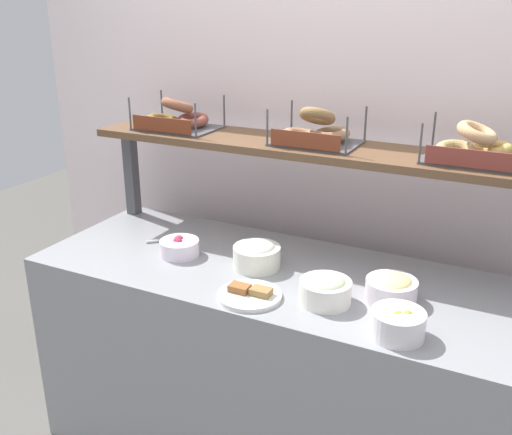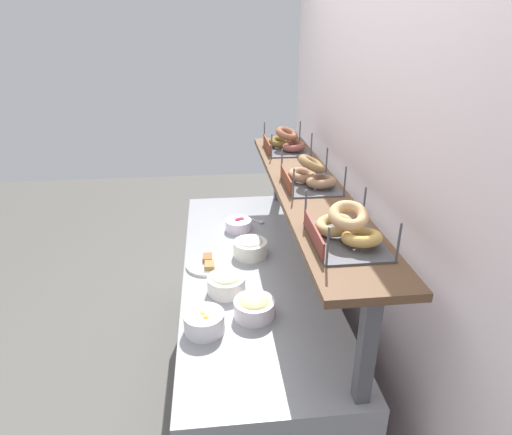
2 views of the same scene
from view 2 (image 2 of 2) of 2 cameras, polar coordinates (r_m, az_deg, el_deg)
The scene contains 16 objects.
ground_plane at distance 2.75m, azimuth -0.42°, elevation -21.76°, with size 8.00×8.00×0.00m, color #595651.
back_wall at distance 2.18m, azimuth 14.02°, elevation 2.55°, with size 3.11×0.06×2.40m, color white.
deli_counter at distance 2.46m, azimuth -0.45°, elevation -14.90°, with size 1.91×0.70×0.85m, color gray.
shelf_riser_left at distance 2.98m, azimuth 2.96°, elevation 6.06°, with size 0.05×0.05×0.40m, color #4C4C51.
shelf_riser_right at distance 1.45m, azimuth 14.47°, elevation -16.83°, with size 0.05×0.05×0.40m, color #4C4C51.
upper_shelf at distance 2.08m, azimuth 6.91°, elevation 3.96°, with size 1.87×0.32×0.03m, color brown.
bowl_beet_salad at distance 2.58m, azimuth -2.31°, elevation -0.90°, with size 0.16×0.16×0.07m.
bowl_cream_cheese at distance 2.28m, azimuth -0.72°, elevation -3.93°, with size 0.18×0.18×0.11m.
bowl_fruit_salad at distance 1.78m, azimuth -6.91°, elevation -13.65°, with size 0.16×0.16×0.09m.
bowl_scallion_spread at distance 2.00m, azimuth -3.97°, elevation -8.65°, with size 0.18×0.18×0.10m.
bowl_egg_salad at distance 1.84m, azimuth -0.24°, elevation -11.78°, with size 0.17×0.17×0.10m.
serving_plate_white at distance 2.22m, azimuth -6.42°, elevation -6.20°, with size 0.22×0.22×0.04m.
serving_spoon_near_plate at distance 2.69m, azimuth 0.05°, elevation -0.38°, with size 0.14×0.13×0.01m.
bagel_basket_cinnamon_raisin at distance 2.64m, azimuth 4.00°, elevation 9.92°, with size 0.34×0.24×0.14m.
bagel_basket_everything at distance 2.05m, azimuth 7.24°, elevation 5.51°, with size 0.32×0.26×0.16m.
bagel_basket_sesame at distance 1.53m, azimuth 11.90°, elevation -1.52°, with size 0.33×0.24×0.14m.
Camera 2 is at (1.90, -0.19, 1.98)m, focal length 30.04 mm.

